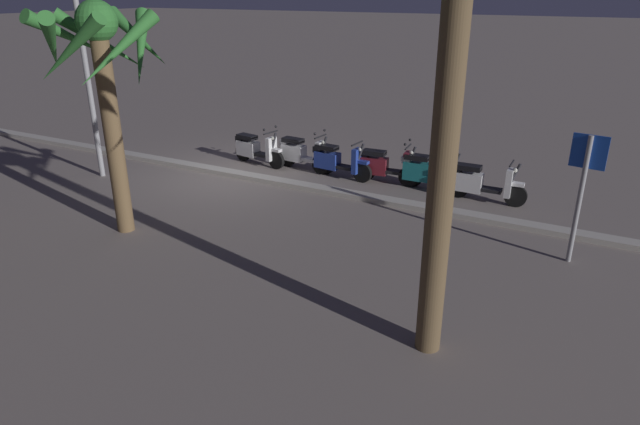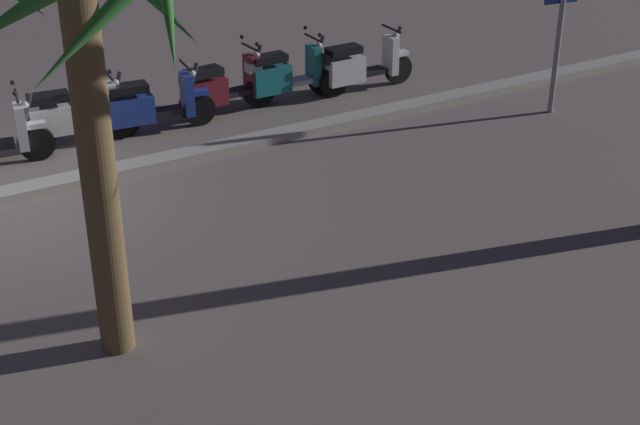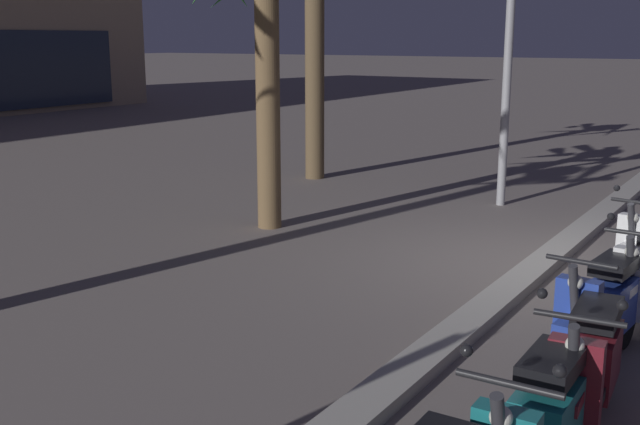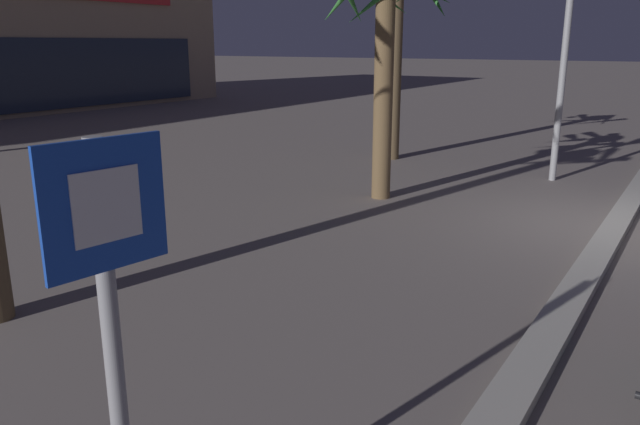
{
  "view_description": "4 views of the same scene",
  "coord_description": "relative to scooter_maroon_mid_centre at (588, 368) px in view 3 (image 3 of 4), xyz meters",
  "views": [
    {
      "loc": [
        -8.81,
        11.48,
        4.74
      ],
      "look_at": [
        -4.59,
        3.51,
        1.08
      ],
      "focal_mm": 31.14,
      "sensor_mm": 36.0,
      "label": 1
    },
    {
      "loc": [
        2.02,
        11.97,
        5.73
      ],
      "look_at": [
        -2.71,
        3.72,
        0.81
      ],
      "focal_mm": 53.35,
      "sensor_mm": 36.0,
      "label": 2
    },
    {
      "loc": [
        -9.11,
        -2.59,
        2.73
      ],
      "look_at": [
        -2.68,
        1.47,
        0.99
      ],
      "focal_mm": 43.17,
      "sensor_mm": 36.0,
      "label": 3
    },
    {
      "loc": [
        -10.31,
        -1.16,
        2.79
      ],
      "look_at": [
        -4.56,
        2.5,
        0.93
      ],
      "focal_mm": 34.82,
      "sensor_mm": 36.0,
      "label": 4
    }
  ],
  "objects": [
    {
      "name": "scooter_maroon_mid_centre",
      "position": [
        0.0,
        0.0,
        0.0
      ],
      "size": [
        1.79,
        0.56,
        1.17
      ],
      "color": "black",
      "rests_on": "ground"
    },
    {
      "name": "scooter_blue_second_in_line",
      "position": [
        1.3,
        0.2,
        0.0
      ],
      "size": [
        1.82,
        0.56,
        1.04
      ],
      "color": "black",
      "rests_on": "ground"
    },
    {
      "name": "curb_strip",
      "position": [
        3.84,
        1.4,
        -0.39
      ],
      "size": [
        60.0,
        0.36,
        0.12
      ],
      "primitive_type": "cube",
      "color": "#ADA89E",
      "rests_on": "ground"
    },
    {
      "name": "ground_plane",
      "position": [
        3.84,
        1.5,
        -0.45
      ],
      "size": [
        200.0,
        200.0,
        0.0
      ],
      "primitive_type": "plane",
      "color": "slate"
    }
  ]
}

